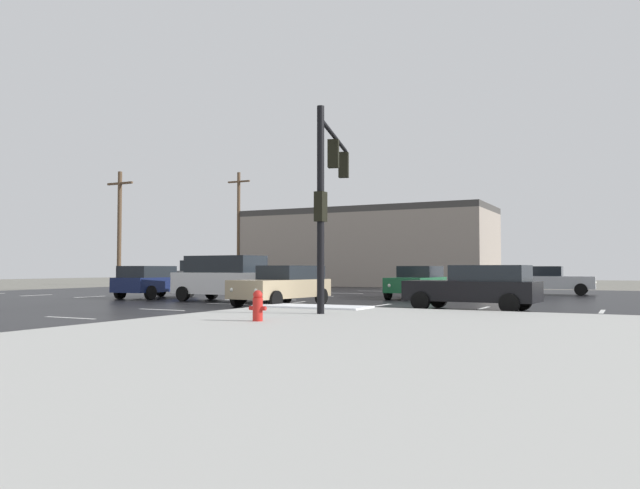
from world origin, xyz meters
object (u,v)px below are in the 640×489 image
at_px(fire_hydrant, 258,306).
at_px(utility_pole_far, 119,228).
at_px(suv_white, 225,277).
at_px(sedan_black, 476,287).
at_px(sedan_silver, 548,280).
at_px(utility_pole_distant, 239,226).
at_px(sedan_green, 418,281).
at_px(traffic_signal_mast, 329,182).
at_px(sedan_tan, 284,284).
at_px(suv_grey, 204,274).
at_px(sedan_navy, 154,281).

height_order(fire_hydrant, utility_pole_far, utility_pole_far).
distance_m(suv_white, sedan_black, 11.50).
relative_size(fire_hydrant, sedan_silver, 0.17).
distance_m(suv_white, utility_pole_distant, 25.89).
distance_m(sedan_green, suv_white, 9.38).
height_order(sedan_silver, sedan_black, same).
relative_size(suv_white, utility_pole_distant, 0.51).
distance_m(traffic_signal_mast, fire_hydrant, 5.75).
distance_m(sedan_tan, utility_pole_distant, 29.53).
xyz_separation_m(fire_hydrant, suv_grey, (-19.49, 23.24, 0.55)).
distance_m(sedan_navy, sedan_silver, 21.45).
distance_m(fire_hydrant, sedan_silver, 23.73).
bearing_deg(sedan_green, sedan_black, 30.99).
relative_size(sedan_green, sedan_silver, 0.99).
bearing_deg(suv_grey, suv_white, -139.77).
bearing_deg(fire_hydrant, sedan_navy, 141.18).
bearing_deg(sedan_green, sedan_navy, -64.11).
bearing_deg(sedan_green, fire_hydrant, 2.74).
bearing_deg(sedan_silver, sedan_green, -125.94).
relative_size(sedan_black, utility_pole_distant, 0.47).
xyz_separation_m(sedan_black, utility_pole_far, (-26.10, 9.46, 3.37)).
bearing_deg(sedan_tan, utility_pole_distant, -135.45).
relative_size(fire_hydrant, utility_pole_distant, 0.08).
relative_size(suv_white, utility_pole_far, 0.61).
relative_size(sedan_silver, suv_white, 0.93).
height_order(suv_grey, utility_pole_distant, utility_pole_distant).
height_order(sedan_green, suv_white, suv_white).
distance_m(sedan_navy, utility_pole_far, 12.95).
relative_size(sedan_silver, utility_pole_far, 0.57).
height_order(traffic_signal_mast, sedan_black, traffic_signal_mast).
bearing_deg(sedan_navy, sedan_black, -99.57).
distance_m(sedan_silver, suv_grey, 23.86).
distance_m(sedan_green, utility_pole_far, 21.90).
xyz_separation_m(suv_grey, utility_pole_distant, (-2.16, 7.55, 4.01)).
distance_m(sedan_tan, utility_pole_far, 21.39).
bearing_deg(sedan_silver, utility_pole_distant, 162.28).
relative_size(traffic_signal_mast, suv_grey, 1.29).
bearing_deg(fire_hydrant, sedan_black, 65.44).
relative_size(fire_hydrant, sedan_green, 0.17).
bearing_deg(fire_hydrant, sedan_green, 92.92).
distance_m(sedan_silver, utility_pole_distant, 27.40).
distance_m(utility_pole_far, utility_pole_distant, 13.19).
distance_m(fire_hydrant, sedan_green, 15.74).
xyz_separation_m(fire_hydrant, utility_pole_far, (-22.36, 17.66, 3.69)).
bearing_deg(utility_pole_far, sedan_black, -19.92).
relative_size(suv_white, sedan_black, 1.07).
bearing_deg(sedan_silver, sedan_navy, -143.37).
relative_size(fire_hydrant, suv_white, 0.16).
distance_m(sedan_navy, suv_white, 4.81).
bearing_deg(sedan_black, suv_grey, -28.86).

